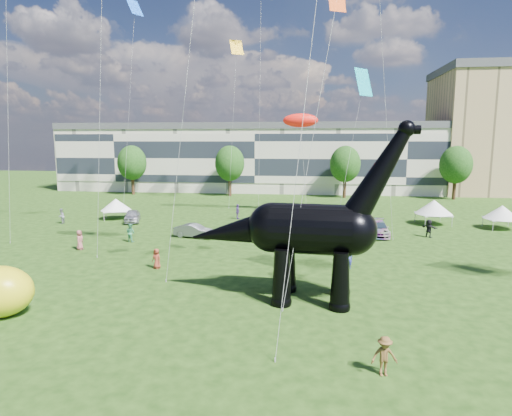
# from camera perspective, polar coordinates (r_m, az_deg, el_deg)

# --- Properties ---
(ground) EXTENTS (220.00, 220.00, 0.00)m
(ground) POSITION_cam_1_polar(r_m,az_deg,el_deg) (23.53, 1.96, -15.27)
(ground) COLOR #16330C
(ground) RESTS_ON ground
(terrace_row) EXTENTS (78.00, 11.00, 12.00)m
(terrace_row) POSITION_cam_1_polar(r_m,az_deg,el_deg) (84.05, 0.30, 6.40)
(terrace_row) COLOR beige
(terrace_row) RESTS_ON ground
(tree_far_left) EXTENTS (5.20, 5.20, 9.44)m
(tree_far_left) POSITION_cam_1_polar(r_m,az_deg,el_deg) (81.00, -16.22, 6.17)
(tree_far_left) COLOR #382314
(tree_far_left) RESTS_ON ground
(tree_mid_left) EXTENTS (5.20, 5.20, 9.44)m
(tree_mid_left) POSITION_cam_1_polar(r_m,az_deg,el_deg) (75.75, -3.53, 6.34)
(tree_mid_left) COLOR #382314
(tree_mid_left) RESTS_ON ground
(tree_mid_right) EXTENTS (5.20, 5.20, 9.44)m
(tree_mid_right) POSITION_cam_1_polar(r_m,az_deg,el_deg) (74.72, 11.82, 6.13)
(tree_mid_right) COLOR #382314
(tree_mid_right) RESTS_ON ground
(tree_far_right) EXTENTS (5.20, 5.20, 9.44)m
(tree_far_right) POSITION_cam_1_polar(r_m,az_deg,el_deg) (78.28, 25.13, 5.60)
(tree_far_right) COLOR #382314
(tree_far_right) RESTS_ON ground
(dinosaur_sculpture) EXTENTS (13.75, 4.06, 11.21)m
(dinosaur_sculpture) POSITION_cam_1_polar(r_m,az_deg,el_deg) (25.97, 6.30, -3.16)
(dinosaur_sculpture) COLOR black
(dinosaur_sculpture) RESTS_ON ground
(car_silver) EXTENTS (3.02, 4.65, 1.47)m
(car_silver) POSITION_cam_1_polar(r_m,az_deg,el_deg) (53.58, -16.18, -1.03)
(car_silver) COLOR silver
(car_silver) RESTS_ON ground
(car_grey) EXTENTS (4.38, 2.36, 1.37)m
(car_grey) POSITION_cam_1_polar(r_m,az_deg,el_deg) (43.66, -8.23, -3.03)
(car_grey) COLOR slate
(car_grey) RESTS_ON ground
(car_white) EXTENTS (5.67, 4.18, 1.43)m
(car_white) POSITION_cam_1_polar(r_m,az_deg,el_deg) (49.29, 6.04, -1.59)
(car_white) COLOR white
(car_white) RESTS_ON ground
(car_dark) EXTENTS (2.30, 5.23, 1.49)m
(car_dark) POSITION_cam_1_polar(r_m,az_deg,el_deg) (45.83, 15.93, -2.64)
(car_dark) COLOR #595960
(car_dark) RESTS_ON ground
(gazebo_near) EXTENTS (4.67, 4.67, 2.90)m
(gazebo_near) POSITION_cam_1_polar(r_m,az_deg,el_deg) (53.93, 22.62, 0.10)
(gazebo_near) COLOR silver
(gazebo_near) RESTS_ON ground
(gazebo_far) EXTENTS (3.79, 3.79, 2.64)m
(gazebo_far) POSITION_cam_1_polar(r_m,az_deg,el_deg) (54.56, 29.96, -0.51)
(gazebo_far) COLOR silver
(gazebo_far) RESTS_ON ground
(gazebo_left) EXTENTS (4.74, 4.74, 2.56)m
(gazebo_left) POSITION_cam_1_polar(r_m,az_deg,el_deg) (56.17, -18.18, 0.42)
(gazebo_left) COLOR white
(gazebo_left) RESTS_ON ground
(visitors) EXTENTS (46.27, 40.00, 1.88)m
(visitors) POSITION_cam_1_polar(r_m,az_deg,el_deg) (39.79, 0.54, -3.81)
(visitors) COLOR maroon
(visitors) RESTS_ON ground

